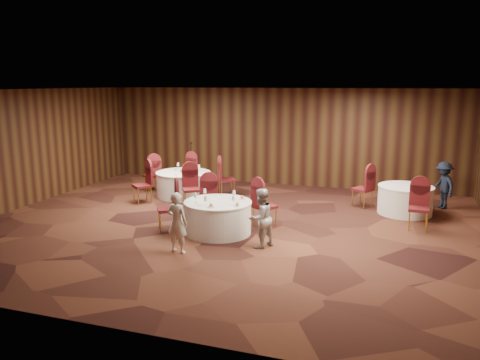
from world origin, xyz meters
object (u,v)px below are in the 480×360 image
(man_c, at_px, (443,185))
(table_right, at_px, (405,200))
(mic_stand, at_px, (192,174))
(woman_a, at_px, (177,223))
(table_main, at_px, (218,217))
(table_left, at_px, (184,184))
(woman_b, at_px, (261,218))

(man_c, bearing_deg, table_right, -75.87)
(mic_stand, distance_m, woman_a, 6.08)
(table_main, relative_size, mic_stand, 1.04)
(table_left, height_order, woman_a, woman_a)
(table_left, distance_m, mic_stand, 1.27)
(table_left, distance_m, woman_b, 4.97)
(woman_a, bearing_deg, woman_b, -141.61)
(table_main, xyz_separation_m, woman_b, (1.17, -0.59, 0.25))
(table_main, distance_m, mic_stand, 4.95)
(table_left, xyz_separation_m, man_c, (7.30, 0.91, 0.27))
(woman_a, relative_size, woman_b, 1.00)
(table_left, relative_size, woman_a, 1.31)
(woman_b, bearing_deg, mic_stand, -112.68)
(table_main, bearing_deg, table_left, 126.76)
(table_main, bearing_deg, table_right, 36.69)
(table_right, bearing_deg, man_c, 41.97)
(table_main, height_order, woman_a, woman_a)
(mic_stand, xyz_separation_m, woman_a, (2.20, -5.67, 0.20))
(table_main, bearing_deg, woman_b, -26.91)
(table_left, height_order, woman_b, woman_b)
(table_right, xyz_separation_m, woman_b, (-2.91, -3.63, 0.25))
(table_right, relative_size, woman_b, 1.12)
(table_right, bearing_deg, table_main, -143.31)
(table_right, relative_size, man_c, 1.09)
(table_left, height_order, mic_stand, mic_stand)
(table_left, xyz_separation_m, woman_b, (3.41, -3.60, 0.25))
(mic_stand, relative_size, woman_a, 1.19)
(mic_stand, xyz_separation_m, woman_b, (3.70, -4.84, 0.20))
(table_main, distance_m, woman_b, 1.33)
(table_main, xyz_separation_m, mic_stand, (-2.53, 4.25, 0.05))
(table_main, distance_m, woman_a, 1.48)
(table_right, height_order, woman_a, woman_a)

